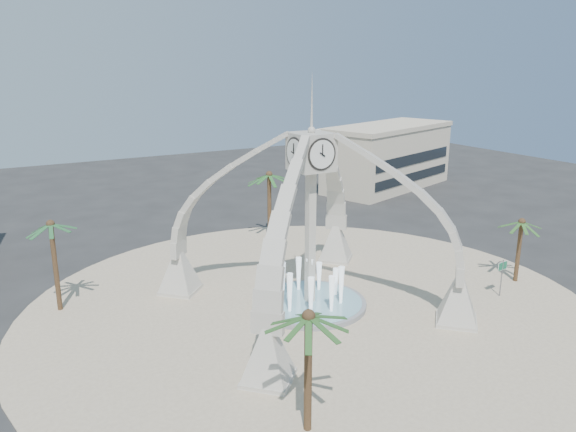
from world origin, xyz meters
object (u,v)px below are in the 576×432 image
palm_west (51,226)px  palm_south (309,318)px  palm_east (522,223)px  street_sign (502,270)px  fountain (310,303)px  clock_tower (311,218)px  palm_north (269,176)px

palm_west → palm_south: 21.41m
palm_east → street_sign: size_ratio=1.94×
palm_west → street_sign: bearing=-25.6°
palm_west → fountain: bearing=-27.7°
clock_tower → fountain: (0.00, 0.00, -6.20)m
clock_tower → palm_north: bearing=72.5°
palm_east → palm_west: bearing=159.1°
palm_west → street_sign: 31.93m
palm_north → palm_south: (-12.08, -26.48, -0.65)m
clock_tower → palm_south: (-7.43, -11.72, -0.72)m
clock_tower → street_sign: size_ratio=6.26×
fountain → palm_east: bearing=-14.0°
clock_tower → palm_south: 13.89m
fountain → palm_east: size_ratio=1.44×
clock_tower → palm_south: clock_tower is taller
palm_north → palm_west: bearing=-161.8°
street_sign → fountain: bearing=152.1°
street_sign → palm_east: bearing=17.0°
street_sign → palm_west: bearing=149.4°
fountain → palm_north: palm_north is taller
clock_tower → fountain: clock_tower is taller
palm_north → palm_south: palm_north is taller
clock_tower → palm_east: clock_tower is taller
palm_east → palm_west: 34.32m
palm_south → clock_tower: bearing=57.6°
palm_south → street_sign: palm_south is taller
palm_south → street_sign: size_ratio=2.30×
palm_east → clock_tower: bearing=166.0°
fountain → palm_west: 18.43m
street_sign → palm_north: bearing=107.6°
palm_south → street_sign: bearing=16.8°
clock_tower → fountain: 6.20m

